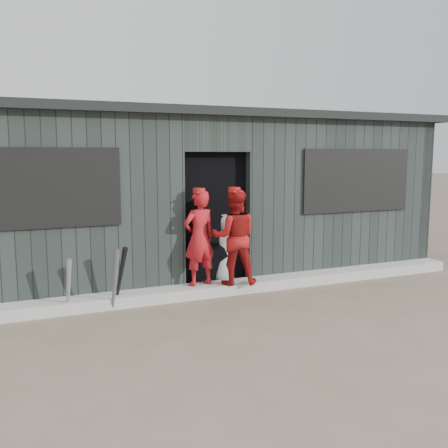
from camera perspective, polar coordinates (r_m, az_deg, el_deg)
name	(u,v)px	position (r m, az deg, el deg)	size (l,w,h in m)	color
ground	(289,335)	(5.63, 7.39, -12.48)	(80.00, 80.00, 0.00)	brown
curb	(223,288)	(7.16, -0.06, -7.33)	(8.00, 0.36, 0.15)	#ADADA8
bat_left	(68,286)	(6.44, -17.36, -6.83)	(0.07, 0.07, 0.72)	#97969F
bat_mid	(115,280)	(6.39, -12.37, -6.29)	(0.07, 0.07, 0.83)	slate
bat_right	(120,277)	(6.58, -11.76, -5.93)	(0.07, 0.07, 0.82)	black
player_red_left	(199,238)	(6.92, -2.84, -1.59)	(0.49, 0.32, 1.33)	#AF151C
player_red_right	(234,237)	(6.97, 1.17, -1.48)	(0.65, 0.51, 1.34)	maroon
player_grey_back	(223,249)	(7.52, -0.08, -2.85)	(0.54, 0.35, 1.11)	#A8A8A8
dugout	(185,195)	(8.51, -4.52, 3.37)	(8.30, 3.30, 2.62)	black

